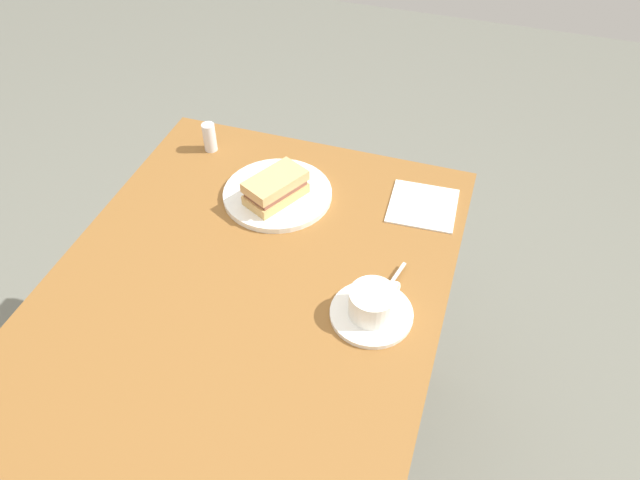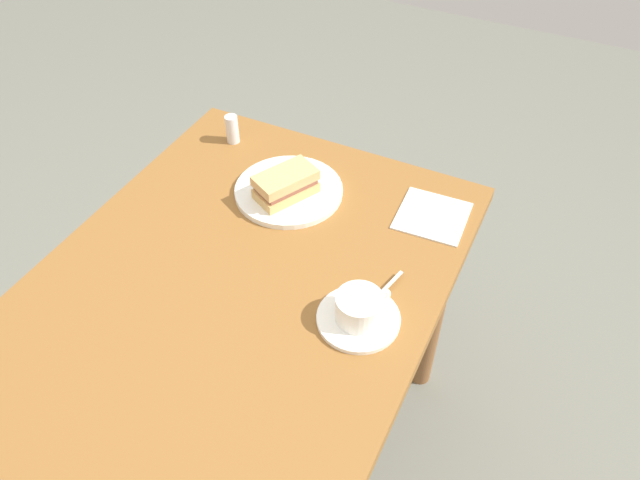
# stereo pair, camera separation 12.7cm
# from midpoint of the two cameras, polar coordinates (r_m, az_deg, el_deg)

# --- Properties ---
(ground_plane) EXTENTS (6.00, 6.00, 0.00)m
(ground_plane) POSITION_cam_midpoint_polar(r_m,az_deg,el_deg) (1.85, -7.19, -19.88)
(ground_plane) COLOR slate
(dining_table) EXTENTS (1.03, 0.79, 0.74)m
(dining_table) POSITION_cam_midpoint_polar(r_m,az_deg,el_deg) (1.33, -9.56, -8.33)
(dining_table) COLOR brown
(dining_table) RESTS_ON ground_plane
(sandwich_plate) EXTENTS (0.25, 0.25, 0.01)m
(sandwich_plate) POSITION_cam_midpoint_polar(r_m,az_deg,el_deg) (1.42, -6.54, 4.16)
(sandwich_plate) COLOR white
(sandwich_plate) RESTS_ON dining_table
(sandwich_front) EXTENTS (0.16, 0.13, 0.06)m
(sandwich_front) POSITION_cam_midpoint_polar(r_m,az_deg,el_deg) (1.38, -6.80, 4.73)
(sandwich_front) COLOR tan
(sandwich_front) RESTS_ON sandwich_plate
(coffee_saucer) EXTENTS (0.16, 0.16, 0.01)m
(coffee_saucer) POSITION_cam_midpoint_polar(r_m,az_deg,el_deg) (1.17, 1.71, -7.04)
(coffee_saucer) COLOR white
(coffee_saucer) RESTS_ON dining_table
(coffee_cup) EXTENTS (0.11, 0.09, 0.06)m
(coffee_cup) POSITION_cam_midpoint_polar(r_m,az_deg,el_deg) (1.14, 1.80, -5.94)
(coffee_cup) COLOR white
(coffee_cup) RESTS_ON coffee_saucer
(spoon) EXTENTS (0.10, 0.03, 0.01)m
(spoon) POSITION_cam_midpoint_polar(r_m,az_deg,el_deg) (1.21, 3.61, -4.26)
(spoon) COLOR silver
(spoon) RESTS_ON coffee_saucer
(napkin) EXTENTS (0.16, 0.16, 0.00)m
(napkin) POSITION_cam_midpoint_polar(r_m,az_deg,el_deg) (1.39, 7.02, 3.07)
(napkin) COLOR white
(napkin) RESTS_ON dining_table
(salt_shaker) EXTENTS (0.03, 0.03, 0.07)m
(salt_shaker) POSITION_cam_midpoint_polar(r_m,az_deg,el_deg) (1.57, -12.57, 9.24)
(salt_shaker) COLOR silver
(salt_shaker) RESTS_ON dining_table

